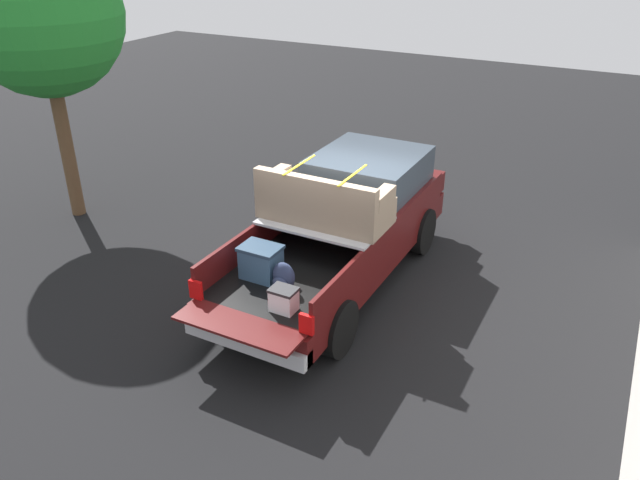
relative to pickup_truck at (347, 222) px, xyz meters
The scene contains 3 objects.
ground_plane 1.07m from the pickup_truck, behind, with size 40.00×40.00×0.00m, color black.
pickup_truck is the anchor object (origin of this frame).
tree_background 6.85m from the pickup_truck, 93.83° to the left, with size 3.02×3.02×5.55m.
Camera 1 is at (-8.34, -4.11, 5.63)m, focal length 35.16 mm.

